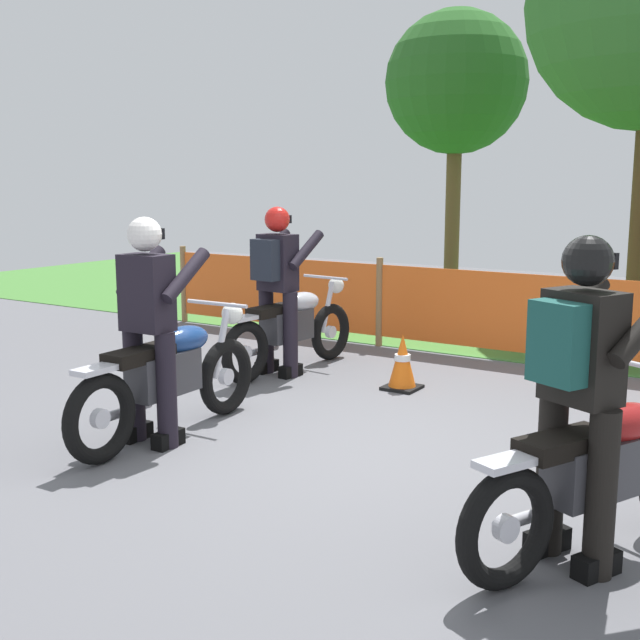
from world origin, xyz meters
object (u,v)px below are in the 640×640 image
at_px(motorcycle_lead, 291,328).
at_px(rider_trailing, 149,323).
at_px(rider_lead, 277,281).
at_px(traffic_cone, 402,362).
at_px(motorcycle_third, 601,473).
at_px(rider_third, 580,384).
at_px(motorcycle_trailing, 170,376).

relative_size(motorcycle_lead, rider_trailing, 1.17).
bearing_deg(rider_trailing, rider_lead, 10.31).
bearing_deg(rider_lead, rider_trailing, -163.04).
distance_m(motorcycle_lead, traffic_cone, 1.31).
relative_size(motorcycle_third, rider_trailing, 1.07).
xyz_separation_m(motorcycle_third, traffic_cone, (-2.40, 2.48, -0.19)).
relative_size(rider_lead, rider_third, 1.00).
bearing_deg(rider_third, traffic_cone, 65.97).
height_order(motorcycle_lead, motorcycle_third, motorcycle_lead).
bearing_deg(rider_third, motorcycle_third, 0.51).
xyz_separation_m(motorcycle_lead, motorcycle_third, (3.70, -2.53, -0.00)).
bearing_deg(rider_trailing, rider_third, -95.74).
bearing_deg(motorcycle_trailing, traffic_cone, -22.58).
xyz_separation_m(motorcycle_trailing, rider_third, (3.18, -0.46, 0.48)).
xyz_separation_m(motorcycle_lead, rider_third, (3.61, -2.72, 0.50)).
xyz_separation_m(motorcycle_trailing, motorcycle_third, (3.27, -0.27, -0.02)).
height_order(rider_lead, traffic_cone, rider_lead).
bearing_deg(traffic_cone, rider_trailing, -109.80).
xyz_separation_m(motorcycle_lead, traffic_cone, (1.30, -0.05, -0.19)).
relative_size(motorcycle_trailing, traffic_cone, 3.87).
bearing_deg(motorcycle_third, rider_lead, 83.23).
distance_m(motorcycle_lead, rider_lead, 0.54).
height_order(motorcycle_lead, rider_third, rider_third).
height_order(motorcycle_third, rider_trailing, rider_trailing).
bearing_deg(motorcycle_lead, traffic_cone, -86.49).
distance_m(motorcycle_third, rider_trailing, 3.30).
bearing_deg(motorcycle_lead, motorcycle_third, -118.72).
bearing_deg(rider_third, rider_trailing, 110.40).
xyz_separation_m(motorcycle_third, rider_third, (-0.09, -0.19, 0.50)).
height_order(motorcycle_trailing, rider_third, rider_third).
distance_m(motorcycle_trailing, rider_trailing, 0.49).
xyz_separation_m(rider_lead, traffic_cone, (1.32, 0.17, -0.69)).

